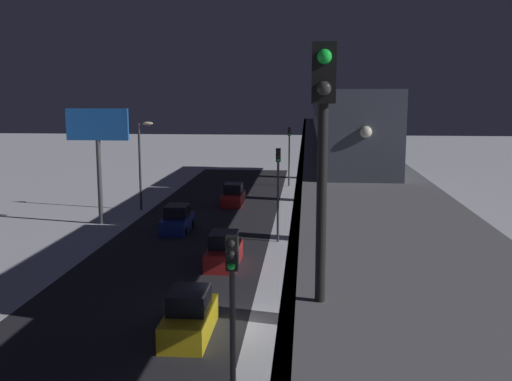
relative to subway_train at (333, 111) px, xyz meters
The scene contains 14 objects.
ground_plane 26.58m from the subway_train, 78.07° to the left, with size 240.00×240.00×0.00m, color white.
avenue_asphalt 27.95m from the subway_train, 67.67° to the left, with size 11.00×105.92×0.01m, color #28282D.
elevated_railway 24.76m from the subway_train, 89.79° to the left, with size 5.00×105.92×6.79m.
subway_train is the anchor object (origin of this frame).
rail_signal 40.37m from the subway_train, 87.33° to the left, with size 0.36×0.41×4.00m.
sedan_blue 15.73m from the subway_train, 32.66° to the left, with size 1.91×4.21×1.97m.
sedan_red 12.16m from the subway_train, 21.30° to the right, with size 1.80×4.06×1.97m.
sedan_red_2 18.76m from the subway_train, 66.13° to the left, with size 1.80×4.27×1.97m.
sedan_yellow 28.01m from the subway_train, 75.12° to the left, with size 1.80×4.31×1.97m.
traffic_light_near 35.06m from the subway_train, 83.38° to the left, with size 0.32×0.44×6.40m.
traffic_light_mid 11.44m from the subway_train, 67.72° to the left, with size 0.32×0.44×6.40m.
traffic_light_far 16.11m from the subway_train, 75.02° to the right, with size 0.32×0.44×6.40m.
commercial_billboard 18.83m from the subway_train, 16.46° to the left, with size 4.80×0.36×8.90m.
street_lamp_far 16.62m from the subway_train, ahead, with size 1.35×0.44×7.65m.
Camera 1 is at (-3.08, 24.75, 10.05)m, focal length 41.73 mm.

